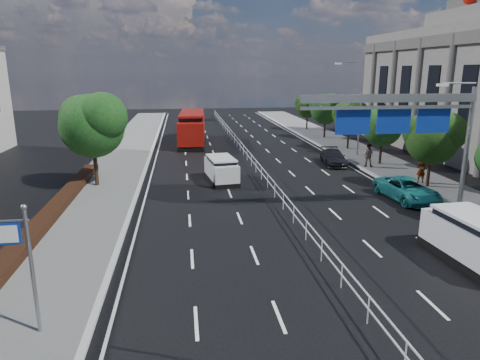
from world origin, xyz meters
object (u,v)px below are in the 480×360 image
object	(u,v)px
toilet_sign	(13,250)
parked_car_teal	(407,189)
pedestrian_a	(421,170)
pedestrian_b	(368,155)
overhead_gantry	(408,116)
silver_minivan	(477,240)
parked_car_dark	(334,157)
white_minivan	(221,170)
red_bus	(192,127)
near_car_silver	(186,131)
near_car_dark	(200,115)

from	to	relation	value
toilet_sign	parked_car_teal	size ratio (longest dim) A/B	0.86
pedestrian_a	pedestrian_b	distance (m)	5.79
overhead_gantry	pedestrian_a	distance (m)	8.39
silver_minivan	parked_car_dark	world-z (taller)	silver_minivan
white_minivan	toilet_sign	bearing A→B (deg)	-120.65
silver_minivan	pedestrian_a	xyz separation A→B (m)	(4.72, 12.56, 0.02)
overhead_gantry	red_bus	bearing A→B (deg)	113.74
near_car_silver	parked_car_teal	world-z (taller)	near_car_silver
white_minivan	parked_car_teal	distance (m)	12.99
overhead_gantry	near_car_dark	distance (m)	50.21
parked_car_teal	parked_car_dark	world-z (taller)	parked_car_teal
red_bus	pedestrian_a	size ratio (longest dim) A/B	6.34
pedestrian_a	parked_car_dark	bearing A→B (deg)	-57.47
red_bus	toilet_sign	bearing A→B (deg)	-96.29
silver_minivan	parked_car_dark	bearing A→B (deg)	84.84
near_car_dark	parked_car_dark	distance (m)	37.68
parked_car_dark	white_minivan	bearing A→B (deg)	-148.85
near_car_dark	pedestrian_a	world-z (taller)	pedestrian_a
parked_car_teal	parked_car_dark	distance (m)	10.85
parked_car_dark	red_bus	bearing A→B (deg)	139.72
near_car_dark	silver_minivan	xyz separation A→B (m)	(9.38, -56.14, 0.35)
white_minivan	near_car_silver	size ratio (longest dim) A/B	1.05
overhead_gantry	parked_car_dark	world-z (taller)	overhead_gantry
white_minivan	silver_minivan	size ratio (longest dim) A/B	0.85
silver_minivan	parked_car_teal	size ratio (longest dim) A/B	1.04
red_bus	near_car_dark	size ratio (longest dim) A/B	2.80
overhead_gantry	pedestrian_b	world-z (taller)	overhead_gantry
overhead_gantry	red_bus	distance (m)	28.67
near_car_silver	silver_minivan	distance (m)	39.85
silver_minivan	pedestrian_a	world-z (taller)	silver_minivan
white_minivan	silver_minivan	world-z (taller)	silver_minivan
white_minivan	parked_car_teal	world-z (taller)	white_minivan
toilet_sign	white_minivan	size ratio (longest dim) A/B	0.98
toilet_sign	parked_car_dark	world-z (taller)	toilet_sign
red_bus	near_car_silver	world-z (taller)	red_bus
near_car_silver	pedestrian_b	bearing A→B (deg)	131.47
red_bus	silver_minivan	bearing A→B (deg)	-67.77
red_bus	pedestrian_b	size ratio (longest dim) A/B	5.96
red_bus	pedestrian_b	distance (m)	20.76
red_bus	pedestrian_a	world-z (taller)	red_bus
toilet_sign	pedestrian_b	size ratio (longest dim) A/B	2.20
parked_car_teal	pedestrian_a	size ratio (longest dim) A/B	2.71
overhead_gantry	parked_car_teal	bearing A→B (deg)	51.31
toilet_sign	silver_minivan	bearing A→B (deg)	9.57
near_car_dark	near_car_silver	bearing A→B (deg)	88.09
near_car_silver	parked_car_dark	size ratio (longest dim) A/B	0.96
white_minivan	parked_car_teal	size ratio (longest dim) A/B	0.88
parked_car_dark	pedestrian_a	bearing A→B (deg)	-53.92
overhead_gantry	white_minivan	world-z (taller)	overhead_gantry
white_minivan	near_car_silver	distance (m)	22.78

